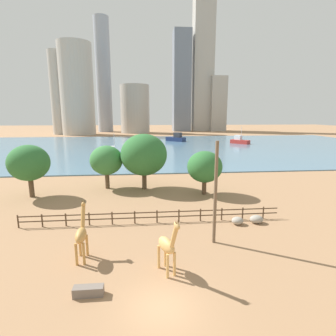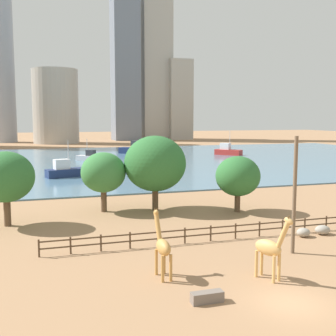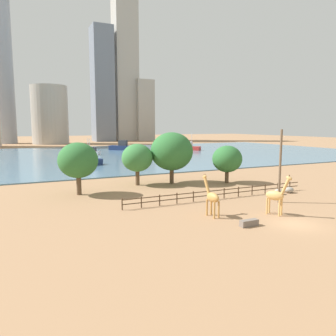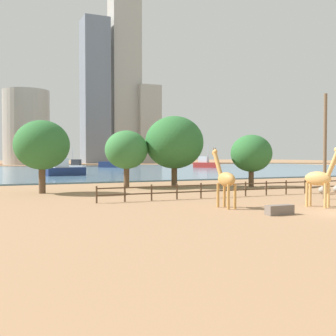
{
  "view_description": "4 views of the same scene",
  "coord_description": "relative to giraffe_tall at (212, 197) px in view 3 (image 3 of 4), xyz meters",
  "views": [
    {
      "loc": [
        -0.85,
        -12.91,
        10.68
      ],
      "look_at": [
        2.83,
        25.89,
        2.8
      ],
      "focal_mm": 28.0,
      "sensor_mm": 36.0,
      "label": 1
    },
    {
      "loc": [
        -12.84,
        -18.81,
        10.01
      ],
      "look_at": [
        3.82,
        34.71,
        3.28
      ],
      "focal_mm": 45.0,
      "sensor_mm": 36.0,
      "label": 2
    },
    {
      "loc": [
        -23.5,
        -21.47,
        9.15
      ],
      "look_at": [
        0.75,
        29.15,
        1.83
      ],
      "focal_mm": 35.0,
      "sensor_mm": 36.0,
      "label": 3
    },
    {
      "loc": [
        -20.79,
        -19.19,
        3.64
      ],
      "look_at": [
        1.09,
        30.65,
        1.97
      ],
      "focal_mm": 45.0,
      "sensor_mm": 36.0,
      "label": 4
    }
  ],
  "objects": [
    {
      "name": "ground_plane",
      "position": [
        5.57,
        74.3,
        -1.99
      ],
      "size": [
        400.0,
        400.0,
        0.0
      ],
      "primitive_type": "plane",
      "color": "#9E7551"
    },
    {
      "name": "harbor_water",
      "position": [
        5.57,
        71.3,
        -1.89
      ],
      "size": [
        180.0,
        86.0,
        0.2
      ],
      "primitive_type": "cube",
      "color": "slate",
      "rests_on": "ground"
    },
    {
      "name": "giraffe_tall",
      "position": [
        0.0,
        0.0,
        0.0
      ],
      "size": [
        0.8,
        2.85,
        4.22
      ],
      "rotation": [
        0.0,
        0.0,
        1.6
      ],
      "color": "#C18C47",
      "rests_on": "ground"
    },
    {
      "name": "giraffe_companion",
      "position": [
        6.22,
        -2.38,
        0.03
      ],
      "size": [
        1.53,
        2.71,
        4.34
      ],
      "rotation": [
        0.0,
        0.0,
        5.11
      ],
      "color": "tan",
      "rests_on": "ground"
    },
    {
      "name": "utility_pole",
      "position": [
        10.57,
        1.65,
        2.35
      ],
      "size": [
        0.28,
        0.28,
        8.7
      ],
      "primitive_type": "cylinder",
      "color": "brown",
      "rests_on": "ground"
    },
    {
      "name": "boulder_near_fence",
      "position": [
        13.92,
        5.1,
        -1.62
      ],
      "size": [
        1.16,
        1.01,
        0.75
      ],
      "primitive_type": "ellipsoid",
      "color": "gray",
      "rests_on": "ground"
    },
    {
      "name": "boulder_by_pole",
      "position": [
        15.94,
        5.24,
        -1.6
      ],
      "size": [
        1.35,
        1.06,
        0.8
      ],
      "primitive_type": "ellipsoid",
      "color": "gray",
      "rests_on": "ground"
    },
    {
      "name": "feeding_trough",
      "position": [
        1.26,
        -4.26,
        -1.69
      ],
      "size": [
        1.8,
        0.6,
        0.6
      ],
      "primitive_type": "cube",
      "color": "#72665B",
      "rests_on": "ground"
    },
    {
      "name": "enclosure_fence",
      "position": [
        5.26,
        6.3,
        -1.23
      ],
      "size": [
        26.12,
        0.14,
        1.3
      ],
      "color": "#4C3826",
      "rests_on": "ground"
    },
    {
      "name": "tree_left_large",
      "position": [
        12.93,
        15.44,
        1.83
      ],
      "size": [
        4.74,
        4.74,
        5.98
      ],
      "color": "brown",
      "rests_on": "ground"
    },
    {
      "name": "tree_center_broad",
      "position": [
        -0.69,
        19.7,
        2.22
      ],
      "size": [
        4.75,
        4.75,
        6.38
      ],
      "color": "brown",
      "rests_on": "ground"
    },
    {
      "name": "tree_right_tall",
      "position": [
        4.78,
        18.88,
        3.08
      ],
      "size": [
        6.67,
        6.67,
        8.1
      ],
      "color": "brown",
      "rests_on": "ground"
    },
    {
      "name": "tree_left_small",
      "position": [
        -10.15,
        16.4,
        2.58
      ],
      "size": [
        5.22,
        5.22,
        6.95
      ],
      "color": "brown",
      "rests_on": "ground"
    },
    {
      "name": "boat_ferry",
      "position": [
        18.17,
        88.02,
        -0.57
      ],
      "size": [
        8.06,
        7.64,
        3.6
      ],
      "rotation": [
        0.0,
        0.0,
        2.41
      ],
      "color": "navy",
      "rests_on": "harbor_water"
    },
    {
      "name": "boat_sailboat",
      "position": [
        -2.92,
        46.8,
        -0.78
      ],
      "size": [
        7.15,
        4.08,
        6.08
      ],
      "rotation": [
        0.0,
        0.0,
        0.26
      ],
      "color": "navy",
      "rests_on": "harbor_water"
    },
    {
      "name": "boat_tug",
      "position": [
        3.96,
        72.87,
        -0.96
      ],
      "size": [
        5.59,
        5.03,
        5.0
      ],
      "rotation": [
        0.0,
        0.0,
        2.47
      ],
      "color": "silver",
      "rests_on": "harbor_water"
    },
    {
      "name": "boat_barge",
      "position": [
        40.79,
        76.7,
        -0.74
      ],
      "size": [
        6.43,
        7.04,
        6.33
      ],
      "rotation": [
        0.0,
        0.0,
        5.4
      ],
      "color": "#B22D28",
      "rests_on": "harbor_water"
    },
    {
      "name": "skyline_tower_needle",
      "position": [
        0.11,
        146.27,
        12.27
      ],
      "size": [
        17.53,
        17.53,
        28.53
      ],
      "primitive_type": "cylinder",
      "color": "#ADA89E",
      "rests_on": "ground"
    },
    {
      "name": "skyline_block_left",
      "position": [
        55.53,
        161.86,
        16.04
      ],
      "size": [
        10.48,
        13.27,
        36.07
      ],
      "primitive_type": "cube",
      "color": "#ADA89E",
      "rests_on": "ground"
    },
    {
      "name": "skyline_block_right",
      "position": [
        -19.64,
        158.79,
        32.92
      ],
      "size": [
        9.52,
        9.52,
        69.84
      ],
      "primitive_type": "cylinder",
      "color": "#939EAD",
      "rests_on": "ground"
    },
    {
      "name": "skyline_tower_short",
      "position": [
        30.99,
        161.94,
        30.19
      ],
      "size": [
        11.37,
        12.38,
        64.36
      ],
      "primitive_type": "cube",
      "color": "slate",
      "rests_on": "ground"
    },
    {
      "name": "skyline_block_wide",
      "position": [
        45.58,
        164.03,
        41.45
      ],
      "size": [
        13.31,
        11.15,
        86.9
      ],
      "primitive_type": "cube",
      "color": "#ADA89E",
      "rests_on": "ground"
    }
  ]
}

